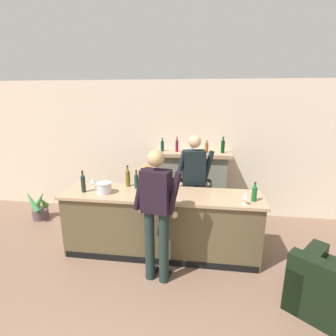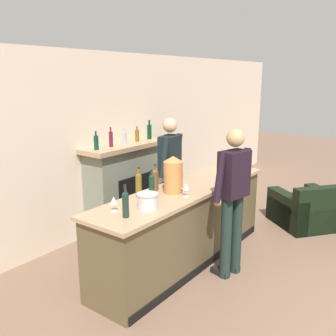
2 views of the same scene
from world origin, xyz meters
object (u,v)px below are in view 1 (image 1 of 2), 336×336
object	(u,v)px
ice_bucket_steel	(104,188)
potted_plant_corner	(39,208)
person_bartender	(194,182)
copper_dispenser	(146,178)
wine_glass_mid_counter	(93,181)
wine_glass_near_bucket	(165,183)
wine_bottle_rose_blush	(83,183)
wine_glass_by_dispenser	(140,190)
wine_bottle_chardonnay_pale	(128,177)
person_customer	(156,211)
wine_glass_back_row	(246,196)
wine_bottle_burgundy_dark	(136,180)
fireplace_stone	(191,184)
wine_bottle_merlot_tall	(145,178)
wine_bottle_port_short	(254,193)

from	to	relation	value
ice_bucket_steel	potted_plant_corner	bearing A→B (deg)	152.39
potted_plant_corner	ice_bucket_steel	world-z (taller)	ice_bucket_steel
ice_bucket_steel	person_bartender	bearing A→B (deg)	27.10
copper_dispenser	wine_glass_mid_counter	size ratio (longest dim) A/B	2.82
person_bartender	copper_dispenser	distance (m)	0.92
person_bartender	wine_glass_near_bucket	distance (m)	0.62
wine_bottle_rose_blush	wine_glass_by_dispenser	distance (m)	0.92
copper_dispenser	wine_bottle_chardonnay_pale	bearing A→B (deg)	146.45
wine_bottle_rose_blush	wine_bottle_chardonnay_pale	distance (m)	0.70
potted_plant_corner	wine_bottle_chardonnay_pale	world-z (taller)	wine_bottle_chardonnay_pale
wine_bottle_rose_blush	wine_glass_near_bucket	size ratio (longest dim) A/B	2.10
potted_plant_corner	wine_bottle_rose_blush	xyz separation A→B (m)	(1.47, -0.94, 0.92)
person_customer	wine_glass_back_row	world-z (taller)	person_customer
potted_plant_corner	wine_glass_back_row	size ratio (longest dim) A/B	3.71
copper_dispenser	wine_bottle_burgundy_dark	size ratio (longest dim) A/B	1.52
fireplace_stone	wine_glass_mid_counter	world-z (taller)	fireplace_stone
fireplace_stone	wine_glass_by_dispenser	world-z (taller)	fireplace_stone
fireplace_stone	copper_dispenser	bearing A→B (deg)	-114.14
wine_glass_near_bucket	wine_bottle_merlot_tall	bearing A→B (deg)	165.25
wine_glass_mid_counter	wine_glass_by_dispenser	distance (m)	0.92
wine_bottle_rose_blush	wine_glass_back_row	bearing A→B (deg)	-3.87
copper_dispenser	wine_glass_back_row	distance (m)	1.46
fireplace_stone	copper_dispenser	size ratio (longest dim) A/B	3.74
copper_dispenser	ice_bucket_steel	bearing A→B (deg)	-169.39
fireplace_stone	wine_bottle_chardonnay_pale	distance (m)	1.58
wine_bottle_port_short	wine_bottle_chardonnay_pale	size ratio (longest dim) A/B	0.79
wine_glass_back_row	wine_bottle_merlot_tall	bearing A→B (deg)	161.58
ice_bucket_steel	wine_glass_back_row	bearing A→B (deg)	-4.37
fireplace_stone	wine_bottle_merlot_tall	distance (m)	1.42
wine_bottle_port_short	wine_bottle_rose_blush	bearing A→B (deg)	179.53
copper_dispenser	wine_bottle_merlot_tall	size ratio (longest dim) A/B	1.36
ice_bucket_steel	wine_glass_by_dispenser	xyz separation A→B (m)	(0.58, -0.11, 0.03)
ice_bucket_steel	wine_glass_mid_counter	distance (m)	0.36
wine_bottle_rose_blush	wine_bottle_burgundy_dark	bearing A→B (deg)	20.64
ice_bucket_steel	wine_bottle_burgundy_dark	world-z (taller)	wine_bottle_burgundy_dark
ice_bucket_steel	wine_bottle_merlot_tall	size ratio (longest dim) A/B	0.70
ice_bucket_steel	wine_bottle_chardonnay_pale	distance (m)	0.45
ice_bucket_steel	person_customer	bearing A→B (deg)	-31.34
person_customer	wine_bottle_burgundy_dark	xyz separation A→B (m)	(-0.48, 0.84, 0.13)
person_bartender	wine_glass_near_bucket	size ratio (longest dim) A/B	11.27
person_bartender	wine_bottle_port_short	distance (m)	1.12
person_customer	wine_bottle_chardonnay_pale	bearing A→B (deg)	125.03
person_customer	wine_glass_back_row	distance (m)	1.22
wine_bottle_rose_blush	wine_bottle_burgundy_dark	distance (m)	0.81
wine_bottle_merlot_tall	wine_glass_mid_counter	world-z (taller)	wine_bottle_merlot_tall
person_customer	wine_bottle_port_short	bearing A→B (deg)	22.43
person_bartender	wine_glass_back_row	distance (m)	1.12
person_customer	copper_dispenser	bearing A→B (deg)	112.38
fireplace_stone	person_bartender	bearing A→B (deg)	-84.63
fireplace_stone	wine_bottle_burgundy_dark	distance (m)	1.53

